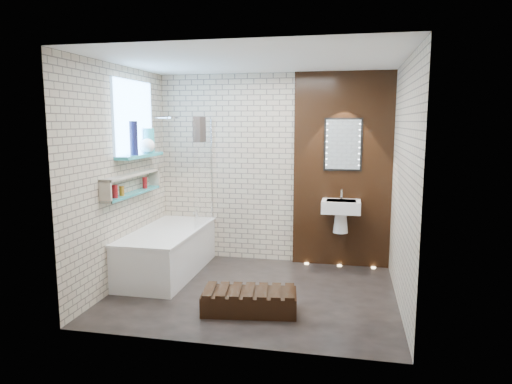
% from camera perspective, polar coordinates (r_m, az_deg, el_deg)
% --- Properties ---
extents(ground, '(3.20, 3.20, 0.00)m').
position_cam_1_polar(ground, '(5.43, -0.33, -12.32)').
color(ground, black).
rests_on(ground, ground).
extents(room_shell, '(3.24, 3.20, 2.60)m').
position_cam_1_polar(room_shell, '(5.11, -0.34, 1.41)').
color(room_shell, '#BEAB97').
rests_on(room_shell, ground).
extents(walnut_panel, '(1.30, 0.06, 2.60)m').
position_cam_1_polar(walnut_panel, '(6.27, 10.64, 2.61)').
color(walnut_panel, black).
rests_on(walnut_panel, ground).
extents(clerestory_window, '(0.18, 1.00, 0.94)m').
position_cam_1_polar(clerestory_window, '(5.92, -14.79, 7.96)').
color(clerestory_window, '#7FADE0').
rests_on(clerestory_window, room_shell).
extents(display_niche, '(0.14, 1.30, 0.26)m').
position_cam_1_polar(display_niche, '(5.77, -15.05, 0.95)').
color(display_niche, teal).
rests_on(display_niche, room_shell).
extents(bathtub, '(0.79, 1.74, 0.70)m').
position_cam_1_polar(bathtub, '(6.10, -10.85, -7.22)').
color(bathtub, white).
rests_on(bathtub, ground).
extents(bath_screen, '(0.01, 0.78, 1.40)m').
position_cam_1_polar(bath_screen, '(6.20, -6.53, 2.45)').
color(bath_screen, white).
rests_on(bath_screen, bathtub).
extents(towel, '(0.10, 0.25, 0.32)m').
position_cam_1_polar(towel, '(6.03, -7.02, 7.70)').
color(towel, '#292421').
rests_on(towel, bath_screen).
extents(shower_head, '(0.18, 0.18, 0.02)m').
position_cam_1_polar(shower_head, '(6.36, -10.20, 9.03)').
color(shower_head, silver).
rests_on(shower_head, room_shell).
extents(washbasin, '(0.50, 0.36, 0.58)m').
position_cam_1_polar(washbasin, '(6.15, 10.47, -2.32)').
color(washbasin, white).
rests_on(washbasin, walnut_panel).
extents(led_mirror, '(0.50, 0.02, 0.70)m').
position_cam_1_polar(led_mirror, '(6.20, 10.72, 5.79)').
color(led_mirror, black).
rests_on(led_mirror, walnut_panel).
extents(walnut_step, '(1.01, 0.55, 0.21)m').
position_cam_1_polar(walnut_step, '(4.89, -0.82, -13.44)').
color(walnut_step, black).
rests_on(walnut_step, ground).
extents(niche_bottles, '(0.06, 0.83, 0.15)m').
position_cam_1_polar(niche_bottles, '(5.67, -15.59, 0.48)').
color(niche_bottles, maroon).
rests_on(niche_bottles, display_niche).
extents(sill_vases, '(0.19, 0.55, 0.41)m').
position_cam_1_polar(sill_vases, '(6.01, -13.58, 6.01)').
color(sill_vases, white).
rests_on(sill_vases, clerestory_window).
extents(floor_uplights, '(0.96, 0.06, 0.01)m').
position_cam_1_polar(floor_uplights, '(6.46, 10.30, -8.95)').
color(floor_uplights, '#FFD899').
rests_on(floor_uplights, ground).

